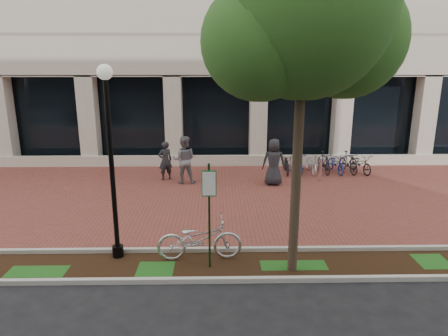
{
  "coord_description": "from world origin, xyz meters",
  "views": [
    {
      "loc": [
        0.03,
        -14.0,
        4.78
      ],
      "look_at": [
        0.28,
        -0.8,
        1.29
      ],
      "focal_mm": 32.0,
      "sensor_mm": 36.0,
      "label": 1
    }
  ],
  "objects_px": {
    "parking_sign": "(209,203)",
    "locked_bicycle": "(200,239)",
    "pedestrian_left": "(165,161)",
    "lamppost": "(111,154)",
    "bike_rack_cluster": "(324,163)",
    "bollard": "(320,169)",
    "street_tree": "(306,22)",
    "pedestrian_mid": "(184,160)",
    "pedestrian_right": "(274,162)"
  },
  "relations": [
    {
      "from": "street_tree",
      "to": "pedestrian_left",
      "type": "xyz_separation_m",
      "value": [
        -3.98,
        7.62,
        -4.77
      ]
    },
    {
      "from": "pedestrian_right",
      "to": "lamppost",
      "type": "bearing_deg",
      "value": 55.78
    },
    {
      "from": "locked_bicycle",
      "to": "bike_rack_cluster",
      "type": "relative_size",
      "value": 0.51
    },
    {
      "from": "parking_sign",
      "to": "bike_rack_cluster",
      "type": "xyz_separation_m",
      "value": [
        4.95,
        8.44,
        -1.19
      ]
    },
    {
      "from": "pedestrian_right",
      "to": "bollard",
      "type": "height_order",
      "value": "pedestrian_right"
    },
    {
      "from": "parking_sign",
      "to": "lamppost",
      "type": "relative_size",
      "value": 0.54
    },
    {
      "from": "locked_bicycle",
      "to": "bollard",
      "type": "relative_size",
      "value": 2.02
    },
    {
      "from": "lamppost",
      "to": "pedestrian_right",
      "type": "distance_m",
      "value": 7.94
    },
    {
      "from": "parking_sign",
      "to": "pedestrian_left",
      "type": "xyz_separation_m",
      "value": [
        -1.97,
        7.48,
        -0.81
      ]
    },
    {
      "from": "pedestrian_mid",
      "to": "bollard",
      "type": "height_order",
      "value": "pedestrian_mid"
    },
    {
      "from": "lamppost",
      "to": "pedestrian_mid",
      "type": "bearing_deg",
      "value": 79.5
    },
    {
      "from": "locked_bicycle",
      "to": "pedestrian_mid",
      "type": "xyz_separation_m",
      "value": [
        -0.89,
        6.59,
        0.42
      ]
    },
    {
      "from": "pedestrian_right",
      "to": "pedestrian_mid",
      "type": "bearing_deg",
      "value": -1.28
    },
    {
      "from": "pedestrian_mid",
      "to": "bike_rack_cluster",
      "type": "height_order",
      "value": "pedestrian_mid"
    },
    {
      "from": "locked_bicycle",
      "to": "pedestrian_left",
      "type": "bearing_deg",
      "value": 10.2
    },
    {
      "from": "pedestrian_mid",
      "to": "pedestrian_right",
      "type": "xyz_separation_m",
      "value": [
        3.6,
        -0.33,
        -0.03
      ]
    },
    {
      "from": "pedestrian_mid",
      "to": "bike_rack_cluster",
      "type": "xyz_separation_m",
      "value": [
        6.1,
        1.43,
        -0.53
      ]
    },
    {
      "from": "street_tree",
      "to": "bike_rack_cluster",
      "type": "bearing_deg",
      "value": 71.11
    },
    {
      "from": "locked_bicycle",
      "to": "street_tree",
      "type": "bearing_deg",
      "value": -107.29
    },
    {
      "from": "locked_bicycle",
      "to": "pedestrian_right",
      "type": "distance_m",
      "value": 6.83
    },
    {
      "from": "locked_bicycle",
      "to": "pedestrian_mid",
      "type": "distance_m",
      "value": 6.67
    },
    {
      "from": "pedestrian_right",
      "to": "bollard",
      "type": "bearing_deg",
      "value": -164.01
    },
    {
      "from": "locked_bicycle",
      "to": "pedestrian_mid",
      "type": "bearing_deg",
      "value": 4.29
    },
    {
      "from": "street_tree",
      "to": "pedestrian_left",
      "type": "relative_size",
      "value": 4.65
    },
    {
      "from": "locked_bicycle",
      "to": "pedestrian_right",
      "type": "height_order",
      "value": "pedestrian_right"
    },
    {
      "from": "parking_sign",
      "to": "pedestrian_right",
      "type": "bearing_deg",
      "value": 70.6
    },
    {
      "from": "parking_sign",
      "to": "bollard",
      "type": "height_order",
      "value": "parking_sign"
    },
    {
      "from": "locked_bicycle",
      "to": "pedestrian_left",
      "type": "relative_size",
      "value": 1.28
    },
    {
      "from": "pedestrian_mid",
      "to": "parking_sign",
      "type": "bearing_deg",
      "value": 99.9
    },
    {
      "from": "lamppost",
      "to": "street_tree",
      "type": "relative_size",
      "value": 0.62
    },
    {
      "from": "pedestrian_left",
      "to": "lamppost",
      "type": "bearing_deg",
      "value": 60.36
    },
    {
      "from": "bollard",
      "to": "lamppost",
      "type": "bearing_deg",
      "value": -136.2
    },
    {
      "from": "pedestrian_left",
      "to": "bike_rack_cluster",
      "type": "xyz_separation_m",
      "value": [
        6.92,
        0.96,
        -0.38
      ]
    },
    {
      "from": "parking_sign",
      "to": "bike_rack_cluster",
      "type": "relative_size",
      "value": 0.63
    },
    {
      "from": "pedestrian_right",
      "to": "bike_rack_cluster",
      "type": "xyz_separation_m",
      "value": [
        2.5,
        1.76,
        -0.5
      ]
    },
    {
      "from": "street_tree",
      "to": "locked_bicycle",
      "type": "xyz_separation_m",
      "value": [
        -2.27,
        0.56,
        -5.04
      ]
    },
    {
      "from": "lamppost",
      "to": "pedestrian_right",
      "type": "xyz_separation_m",
      "value": [
        4.79,
        6.09,
        -1.73
      ]
    },
    {
      "from": "pedestrian_right",
      "to": "parking_sign",
      "type": "bearing_deg",
      "value": 73.8
    },
    {
      "from": "bollard",
      "to": "locked_bicycle",
      "type": "bearing_deg",
      "value": -125.19
    },
    {
      "from": "bollard",
      "to": "bike_rack_cluster",
      "type": "relative_size",
      "value": 0.25
    },
    {
      "from": "pedestrian_left",
      "to": "pedestrian_right",
      "type": "relative_size",
      "value": 0.87
    },
    {
      "from": "parking_sign",
      "to": "pedestrian_left",
      "type": "distance_m",
      "value": 7.78
    },
    {
      "from": "parking_sign",
      "to": "street_tree",
      "type": "height_order",
      "value": "street_tree"
    },
    {
      "from": "bike_rack_cluster",
      "to": "locked_bicycle",
      "type": "bearing_deg",
      "value": -124.89
    },
    {
      "from": "pedestrian_left",
      "to": "bollard",
      "type": "xyz_separation_m",
      "value": [
        6.43,
        -0.37,
        -0.29
      ]
    },
    {
      "from": "street_tree",
      "to": "bike_rack_cluster",
      "type": "xyz_separation_m",
      "value": [
        2.94,
        8.59,
        -5.14
      ]
    },
    {
      "from": "pedestrian_left",
      "to": "pedestrian_mid",
      "type": "height_order",
      "value": "pedestrian_mid"
    },
    {
      "from": "parking_sign",
      "to": "locked_bicycle",
      "type": "distance_m",
      "value": 1.18
    },
    {
      "from": "street_tree",
      "to": "locked_bicycle",
      "type": "relative_size",
      "value": 3.63
    },
    {
      "from": "locked_bicycle",
      "to": "bike_rack_cluster",
      "type": "height_order",
      "value": "locked_bicycle"
    }
  ]
}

